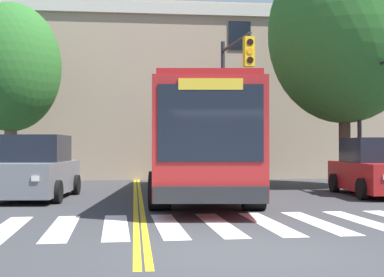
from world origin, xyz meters
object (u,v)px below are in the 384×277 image
Objects in this scene: traffic_light_overhead at (233,85)px; street_tree_curbside_large at (344,33)px; city_bus at (203,140)px; car_grey_near_lane at (37,170)px; car_red_far_lane at (375,170)px; car_silver_behind_bus at (202,157)px; traffic_light_near_corner at (379,97)px; street_tree_curbside_small at (11,68)px.

street_tree_curbside_large reaches higher than traffic_light_overhead.
car_grey_near_lane is at bearing -177.99° from city_bus.
traffic_light_overhead is at bearing 147.91° from car_red_far_lane.
traffic_light_near_corner is at bearing -60.47° from car_silver_behind_bus.
traffic_light_overhead is 0.59× the size of street_tree_curbside_large.
traffic_light_near_corner reaches higher than car_red_far_lane.
street_tree_curbside_large is at bearing 83.09° from car_red_far_lane.
traffic_light_overhead is at bearing -168.36° from street_tree_curbside_large.
traffic_light_near_corner is at bearing 8.31° from city_bus.
traffic_light_overhead is at bearing -19.22° from street_tree_curbside_small.
car_grey_near_lane is (-5.19, -0.18, -0.93)m from city_bus.
car_silver_behind_bus is 8.18m from traffic_light_overhead.
car_red_far_lane is at bearing -3.34° from city_bus.
traffic_light_overhead is (1.42, 2.33, 2.08)m from city_bus.
car_red_far_lane is at bearing -96.91° from street_tree_curbside_large.
street_tree_curbside_small reaches higher than city_bus.
city_bus is at bearing -97.13° from car_silver_behind_bus.
city_bus is 9.47m from street_tree_curbside_small.
car_silver_behind_bus is at bearing 119.53° from traffic_light_near_corner.
car_grey_near_lane is 0.82× the size of traffic_light_overhead.
traffic_light_near_corner is 0.67× the size of street_tree_curbside_small.
street_tree_curbside_large is (4.68, 0.96, 2.25)m from traffic_light_overhead.
car_red_far_lane is 6.43m from street_tree_curbside_large.
car_red_far_lane is 0.45× the size of street_tree_curbside_large.
street_tree_curbside_large is (11.28, 3.47, 5.26)m from car_grey_near_lane.
city_bus is 6.64m from traffic_light_near_corner.
traffic_light_near_corner is (11.57, 1.11, 2.49)m from car_grey_near_lane.
street_tree_curbside_large is (6.09, 3.29, 4.33)m from city_bus.
traffic_light_overhead is at bearing -88.75° from car_silver_behind_bus.
traffic_light_near_corner is 0.87× the size of traffic_light_overhead.
car_grey_near_lane is 0.48× the size of street_tree_curbside_large.
traffic_light_overhead is 5.28m from street_tree_curbside_large.
traffic_light_overhead is (6.61, 2.51, 3.01)m from car_grey_near_lane.
traffic_light_overhead is at bearing 58.67° from city_bus.
street_tree_curbside_large is at bearing 97.02° from traffic_light_near_corner.
street_tree_curbside_large is (-0.29, 2.36, 2.77)m from traffic_light_near_corner.
city_bus is at bearing -36.49° from street_tree_curbside_small.
car_silver_behind_bus is at bearing 28.84° from street_tree_curbside_small.
car_grey_near_lane is at bearing -69.86° from street_tree_curbside_small.
street_tree_curbside_small is at bearing 156.24° from car_red_far_lane.
street_tree_curbside_large reaches higher than car_red_far_lane.
traffic_light_near_corner is 0.51× the size of street_tree_curbside_large.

